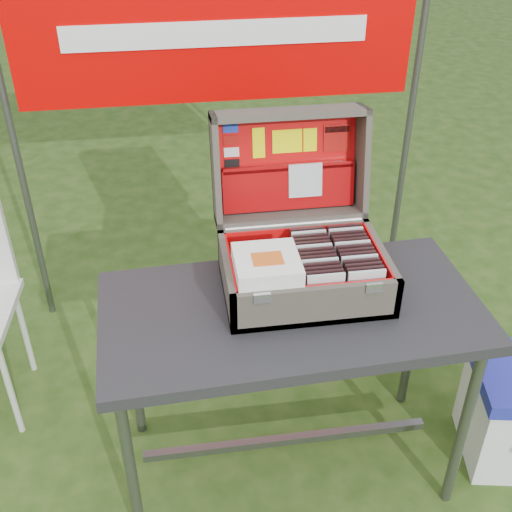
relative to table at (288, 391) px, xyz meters
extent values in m
plane|color=#203D0F|center=(-0.11, -0.05, -0.37)|extent=(80.00, 80.00, 0.00)
cube|color=black|center=(0.00, 0.00, 0.35)|extent=(1.21, 0.64, 0.04)
cylinder|color=#59595B|center=(-0.53, -0.24, -0.02)|extent=(0.04, 0.04, 0.70)
cylinder|color=#59595B|center=(0.53, -0.24, -0.02)|extent=(0.04, 0.04, 0.70)
cylinder|color=#59595B|center=(-0.53, 0.24, -0.02)|extent=(0.04, 0.04, 0.70)
cylinder|color=#59595B|center=(0.53, 0.24, -0.02)|extent=(0.04, 0.04, 0.70)
cube|color=#59595B|center=(0.00, 0.00, -0.25)|extent=(1.03, 0.03, 0.03)
cube|color=#5F574C|center=(0.05, 0.08, 0.38)|extent=(0.51, 0.36, 0.02)
cube|color=#5F574C|center=(0.05, -0.10, 0.44)|extent=(0.51, 0.02, 0.14)
cube|color=#5F574C|center=(0.05, 0.25, 0.44)|extent=(0.51, 0.02, 0.14)
cube|color=#5F574C|center=(-0.19, 0.08, 0.44)|extent=(0.02, 0.36, 0.14)
cube|color=#5F574C|center=(0.30, 0.08, 0.44)|extent=(0.02, 0.36, 0.14)
cube|color=red|center=(0.05, 0.08, 0.39)|extent=(0.47, 0.32, 0.01)
cube|color=silver|center=(-0.11, -0.11, 0.50)|extent=(0.05, 0.01, 0.03)
cube|color=silver|center=(0.22, -0.11, 0.50)|extent=(0.05, 0.01, 0.03)
cylinder|color=silver|center=(0.05, 0.26, 0.51)|extent=(0.46, 0.02, 0.02)
cube|color=#5F574C|center=(0.05, 0.42, 0.66)|extent=(0.51, 0.09, 0.36)
cube|color=#5F574C|center=(0.05, 0.39, 0.84)|extent=(0.51, 0.14, 0.05)
cube|color=#5F574C|center=(0.05, 0.33, 0.50)|extent=(0.51, 0.14, 0.05)
cube|color=#5F574C|center=(-0.19, 0.36, 0.67)|extent=(0.02, 0.20, 0.38)
cube|color=#5F574C|center=(0.30, 0.36, 0.67)|extent=(0.02, 0.20, 0.38)
cube|color=red|center=(0.05, 0.41, 0.66)|extent=(0.47, 0.07, 0.32)
cube|color=red|center=(0.05, -0.08, 0.45)|extent=(0.47, 0.01, 0.12)
cube|color=red|center=(0.05, 0.24, 0.45)|extent=(0.47, 0.01, 0.12)
cube|color=red|center=(-0.18, 0.08, 0.45)|extent=(0.01, 0.32, 0.12)
cube|color=red|center=(0.29, 0.08, 0.45)|extent=(0.01, 0.32, 0.12)
cube|color=#970507|center=(0.05, 0.37, 0.58)|extent=(0.45, 0.06, 0.15)
cube|color=#970507|center=(0.05, 0.38, 0.66)|extent=(0.44, 0.02, 0.02)
cube|color=silver|center=(0.11, 0.36, 0.62)|extent=(0.11, 0.03, 0.11)
cube|color=#1933B2|center=(-0.13, 0.42, 0.79)|extent=(0.05, 0.01, 0.03)
cube|color=#A30C09|center=(-0.13, 0.42, 0.75)|extent=(0.05, 0.01, 0.03)
cube|color=white|center=(-0.13, 0.41, 0.71)|extent=(0.05, 0.01, 0.03)
cube|color=black|center=(-0.13, 0.40, 0.67)|extent=(0.05, 0.01, 0.03)
cube|color=#F9F701|center=(-0.04, 0.41, 0.74)|extent=(0.04, 0.02, 0.10)
cube|color=#F9F701|center=(0.05, 0.41, 0.74)|extent=(0.10, 0.02, 0.08)
cube|color=#F9F701|center=(0.13, 0.41, 0.74)|extent=(0.05, 0.02, 0.08)
cube|color=#A30C09|center=(0.22, 0.41, 0.74)|extent=(0.09, 0.02, 0.09)
cube|color=black|center=(0.22, 0.42, 0.77)|extent=(0.08, 0.01, 0.02)
cube|color=silver|center=(0.09, -0.06, 0.46)|extent=(0.11, 0.01, 0.13)
cube|color=black|center=(0.09, -0.04, 0.46)|extent=(0.11, 0.01, 0.13)
cube|color=black|center=(0.09, -0.02, 0.46)|extent=(0.11, 0.01, 0.13)
cube|color=black|center=(0.09, 0.00, 0.46)|extent=(0.11, 0.01, 0.13)
cube|color=silver|center=(0.09, 0.02, 0.46)|extent=(0.11, 0.01, 0.13)
cube|color=black|center=(0.09, 0.04, 0.46)|extent=(0.11, 0.01, 0.13)
cube|color=black|center=(0.09, 0.06, 0.46)|extent=(0.11, 0.01, 0.13)
cube|color=black|center=(0.09, 0.08, 0.46)|extent=(0.11, 0.01, 0.13)
cube|color=silver|center=(0.09, 0.10, 0.46)|extent=(0.11, 0.01, 0.13)
cube|color=black|center=(0.09, 0.12, 0.46)|extent=(0.11, 0.01, 0.13)
cube|color=black|center=(0.09, 0.14, 0.46)|extent=(0.11, 0.01, 0.13)
cube|color=black|center=(0.09, 0.16, 0.46)|extent=(0.11, 0.01, 0.13)
cube|color=silver|center=(0.09, 0.18, 0.46)|extent=(0.11, 0.01, 0.13)
cube|color=black|center=(0.09, 0.20, 0.46)|extent=(0.11, 0.01, 0.13)
cube|color=silver|center=(0.21, -0.06, 0.46)|extent=(0.11, 0.01, 0.13)
cube|color=black|center=(0.21, -0.04, 0.46)|extent=(0.11, 0.01, 0.13)
cube|color=black|center=(0.21, -0.02, 0.46)|extent=(0.11, 0.01, 0.13)
cube|color=black|center=(0.21, 0.00, 0.46)|extent=(0.11, 0.01, 0.13)
cube|color=silver|center=(0.21, 0.02, 0.46)|extent=(0.11, 0.01, 0.13)
cube|color=black|center=(0.21, 0.04, 0.46)|extent=(0.11, 0.01, 0.13)
cube|color=black|center=(0.21, 0.06, 0.46)|extent=(0.11, 0.01, 0.13)
cube|color=black|center=(0.21, 0.08, 0.46)|extent=(0.11, 0.01, 0.13)
cube|color=silver|center=(0.21, 0.10, 0.46)|extent=(0.11, 0.01, 0.13)
cube|color=black|center=(0.21, 0.12, 0.46)|extent=(0.11, 0.01, 0.13)
cube|color=black|center=(0.21, 0.14, 0.46)|extent=(0.11, 0.01, 0.13)
cube|color=black|center=(0.21, 0.16, 0.46)|extent=(0.11, 0.01, 0.13)
cube|color=silver|center=(0.21, 0.18, 0.46)|extent=(0.11, 0.01, 0.13)
cube|color=black|center=(0.21, 0.20, 0.46)|extent=(0.11, 0.01, 0.13)
cube|color=white|center=(-0.08, 0.01, 0.51)|extent=(0.19, 0.19, 0.00)
cube|color=white|center=(-0.08, 0.01, 0.51)|extent=(0.19, 0.19, 0.00)
cube|color=white|center=(-0.08, 0.01, 0.52)|extent=(0.19, 0.19, 0.00)
cube|color=white|center=(-0.08, 0.01, 0.52)|extent=(0.19, 0.19, 0.00)
cube|color=white|center=(-0.08, 0.01, 0.53)|extent=(0.19, 0.19, 0.00)
cube|color=white|center=(-0.08, 0.01, 0.53)|extent=(0.19, 0.19, 0.00)
cube|color=white|center=(-0.08, 0.01, 0.54)|extent=(0.19, 0.19, 0.00)
cube|color=white|center=(-0.08, 0.01, 0.54)|extent=(0.19, 0.19, 0.00)
cube|color=white|center=(-0.08, 0.01, 0.55)|extent=(0.19, 0.19, 0.00)
cube|color=white|center=(-0.08, 0.01, 0.55)|extent=(0.19, 0.19, 0.00)
cube|color=#D85919|center=(-0.08, 0.00, 0.56)|extent=(0.09, 0.07, 0.00)
cylinder|color=silver|center=(-1.00, 0.30, -0.14)|extent=(0.02, 0.02, 0.46)
cylinder|color=silver|center=(-1.00, 0.64, -0.14)|extent=(0.02, 0.02, 0.46)
cylinder|color=silver|center=(-1.00, 0.66, 0.30)|extent=(0.02, 0.02, 0.43)
cube|color=brown|center=(0.50, 0.49, -0.19)|extent=(0.36, 0.16, 0.37)
cylinder|color=#59595B|center=(-0.96, 1.05, 0.48)|extent=(0.03, 0.03, 1.70)
cylinder|color=#59595B|center=(0.74, 1.05, 0.48)|extent=(0.03, 0.03, 1.70)
cube|color=#C30000|center=(-0.11, 1.04, 0.93)|extent=(1.60, 0.02, 0.55)
cube|color=white|center=(-0.11, 1.02, 0.93)|extent=(1.20, 0.00, 0.10)
camera|label=1|loc=(-0.34, -1.52, 1.61)|focal=45.00mm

